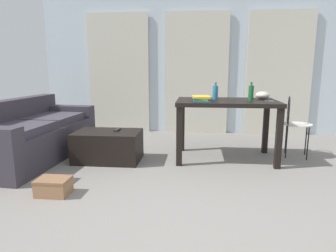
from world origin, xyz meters
TOP-DOWN VIEW (x-y plane):
  - ground_plane at (0.00, 1.37)m, footprint 8.50×8.50m
  - wall_back at (0.00, 3.54)m, footprint 5.67×0.10m
  - curtains at (0.00, 3.46)m, footprint 4.03×0.03m
  - couch at (-2.17, 1.62)m, footprint 1.00×2.02m
  - coffee_table at (-1.12, 1.60)m, footprint 0.83×0.53m
  - craft_table at (0.39, 1.84)m, footprint 1.28×0.78m
  - wire_chair at (1.30, 2.04)m, footprint 0.37×0.39m
  - bottle_near at (0.25, 1.93)m, footprint 0.07×0.07m
  - bottle_far at (0.69, 1.82)m, footprint 0.06×0.06m
  - bowl at (0.88, 2.04)m, footprint 0.18×0.18m
  - book_stack at (0.07, 1.69)m, footprint 0.23×0.30m
  - scissors at (0.90, 1.77)m, footprint 0.11×0.05m
  - tv_remote_primary at (-1.01, 1.67)m, footprint 0.05×0.16m
  - shoebox at (-1.32, 0.52)m, footprint 0.30×0.23m

SIDE VIEW (x-z plane):
  - ground_plane at x=0.00m, z-range 0.00..0.00m
  - shoebox at x=-1.32m, z-range 0.00..0.16m
  - coffee_table at x=-1.12m, z-range 0.00..0.39m
  - couch at x=-2.17m, z-range -0.08..0.69m
  - tv_remote_primary at x=-1.01m, z-range 0.39..0.41m
  - wire_chair at x=1.30m, z-range 0.10..0.92m
  - craft_table at x=0.39m, z-range 0.28..1.06m
  - scissors at x=0.90m, z-range 0.78..0.78m
  - book_stack at x=0.07m, z-range 0.78..0.84m
  - bowl at x=0.88m, z-range 0.78..0.88m
  - bottle_near at x=0.25m, z-range 0.76..0.98m
  - bottle_far at x=0.69m, z-range 0.76..0.99m
  - curtains at x=0.00m, z-range 0.00..2.17m
  - wall_back at x=0.00m, z-range 0.00..2.52m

